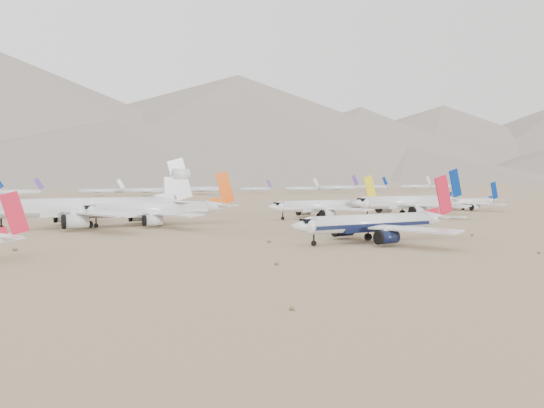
# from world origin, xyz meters

# --- Properties ---
(ground) EXTENTS (7000.00, 7000.00, 0.00)m
(ground) POSITION_xyz_m (0.00, 0.00, 0.00)
(ground) COLOR #7C6648
(ground) RESTS_ON ground
(main_airliner) EXTENTS (46.65, 45.56, 16.46)m
(main_airliner) POSITION_xyz_m (-5.91, 3.85, 4.53)
(main_airliner) COLOR silver
(main_airliner) RESTS_ON ground
(row2_navy_widebody) EXTENTS (54.43, 53.23, 19.36)m
(row2_navy_widebody) POSITION_xyz_m (60.22, 65.23, 5.41)
(row2_navy_widebody) COLOR silver
(row2_navy_widebody) RESTS_ON ground
(row2_gold_tail) EXTENTS (46.37, 45.35, 16.51)m
(row2_gold_tail) POSITION_xyz_m (22.73, 70.72, 4.62)
(row2_gold_tail) COLOR silver
(row2_gold_tail) RESTS_ON ground
(row2_orange_tail) EXTENTS (50.21, 49.12, 17.91)m
(row2_orange_tail) POSITION_xyz_m (-41.31, 71.89, 5.03)
(row2_orange_tail) COLOR silver
(row2_orange_tail) RESTS_ON ground
(row2_white_trijet) EXTENTS (62.89, 61.46, 22.28)m
(row2_white_trijet) POSITION_xyz_m (-61.64, 75.12, 6.45)
(row2_white_trijet) COLOR silver
(row2_white_trijet) RESTS_ON ground
(row2_blue_far) EXTENTS (38.06, 37.21, 13.52)m
(row2_blue_far) POSITION_xyz_m (109.03, 79.13, 3.77)
(row2_blue_far) COLOR silver
(row2_blue_far) RESTS_ON ground
(distant_storage_row) EXTENTS (658.40, 62.22, 15.28)m
(distant_storage_row) POSITION_xyz_m (66.41, 340.87, 4.45)
(distant_storage_row) COLOR silver
(distant_storage_row) RESTS_ON ground
(mountain_range) EXTENTS (7354.00, 3024.00, 470.00)m
(mountain_range) POSITION_xyz_m (70.18, 1648.01, 190.32)
(mountain_range) COLOR slate
(mountain_range) RESTS_ON ground
(foothills) EXTENTS (4637.50, 1395.00, 155.00)m
(foothills) POSITION_xyz_m (526.68, 1100.00, 67.15)
(foothills) COLOR slate
(foothills) RESTS_ON ground
(desert_scrub) EXTENTS (233.60, 121.67, 0.63)m
(desert_scrub) POSITION_xyz_m (-20.73, -21.89, 0.28)
(desert_scrub) COLOR brown
(desert_scrub) RESTS_ON ground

